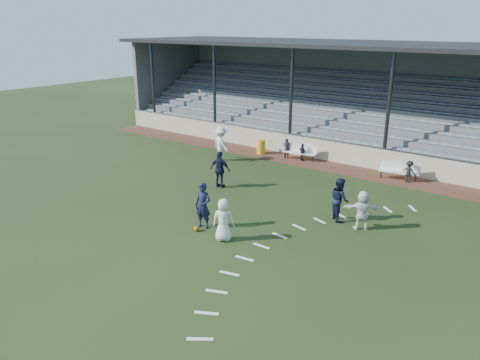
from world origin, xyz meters
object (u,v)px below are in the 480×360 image
object	(u,v)px
trash_bin	(261,147)
football	(196,229)
player_white_lead	(223,220)
bench_left	(300,150)
player_navy_lead	(203,206)
bench_right	(400,169)

from	to	relation	value
trash_bin	football	distance (m)	11.74
trash_bin	player_white_lead	bearing A→B (deg)	-62.18
bench_left	player_white_lead	distance (m)	11.59
trash_bin	football	xyz separation A→B (m)	(4.38, -10.89, -0.35)
trash_bin	player_white_lead	distance (m)	12.29
trash_bin	football	bearing A→B (deg)	-68.07
trash_bin	bench_left	bearing A→B (deg)	6.39
player_navy_lead	football	bearing A→B (deg)	-99.06
football	player_white_lead	xyz separation A→B (m)	(1.35, 0.02, 0.71)
football	player_navy_lead	size ratio (longest dim) A/B	0.12
bench_left	player_white_lead	xyz separation A→B (m)	(3.12, -11.16, 0.24)
player_navy_lead	player_white_lead	bearing A→B (deg)	-29.21
football	trash_bin	bearing A→B (deg)	111.93
player_white_lead	player_navy_lead	world-z (taller)	player_navy_lead
trash_bin	player_navy_lead	bearing A→B (deg)	-67.32
bench_left	player_white_lead	world-z (taller)	player_white_lead
player_navy_lead	bench_left	bearing A→B (deg)	87.51
bench_right	trash_bin	xyz separation A→B (m)	(-8.58, -0.14, -0.13)
bench_right	football	distance (m)	11.81
trash_bin	player_navy_lead	world-z (taller)	player_navy_lead
bench_left	trash_bin	world-z (taller)	bench_left
player_white_lead	player_navy_lead	bearing A→B (deg)	-46.97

